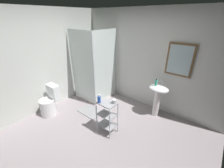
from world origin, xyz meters
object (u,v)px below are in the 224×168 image
(bath_mat, at_px, (90,112))
(rinse_cup, at_px, (114,101))
(pedestal_sink, at_px, (158,95))
(hand_soap_bottle, at_px, (156,82))
(toilet, at_px, (49,103))
(shampoo_bottle_blue, at_px, (99,99))
(storage_cart, at_px, (107,115))
(shower_stall, at_px, (95,83))

(bath_mat, bearing_deg, rinse_cup, -10.47)
(pedestal_sink, height_order, rinse_cup, rinse_cup)
(hand_soap_bottle, xyz_separation_m, bath_mat, (-1.28, -0.97, -0.88))
(hand_soap_bottle, bearing_deg, rinse_cup, -107.21)
(toilet, xyz_separation_m, hand_soap_bottle, (2.02, 1.65, 0.57))
(shampoo_bottle_blue, xyz_separation_m, rinse_cup, (0.25, 0.16, -0.03))
(storage_cart, xyz_separation_m, shampoo_bottle_blue, (-0.12, -0.09, 0.38))
(pedestal_sink, height_order, toilet, pedestal_sink)
(storage_cart, bearing_deg, toilet, -164.34)
(shower_stall, height_order, shampoo_bottle_blue, shower_stall)
(hand_soap_bottle, bearing_deg, pedestal_sink, 5.92)
(toilet, relative_size, shampoo_bottle_blue, 4.28)
(shower_stall, bearing_deg, hand_soap_bottle, 10.22)
(shower_stall, bearing_deg, toilet, -102.22)
(shower_stall, xyz_separation_m, shampoo_bottle_blue, (1.13, -0.99, 0.35))
(shower_stall, xyz_separation_m, toilet, (-0.29, -1.34, -0.15))
(shampoo_bottle_blue, bearing_deg, toilet, -166.32)
(rinse_cup, bearing_deg, shower_stall, 148.99)
(shampoo_bottle_blue, xyz_separation_m, bath_mat, (-0.68, 0.33, -0.81))
(bath_mat, bearing_deg, pedestal_sink, 35.68)
(shower_stall, bearing_deg, rinse_cup, -31.01)
(bath_mat, bearing_deg, shampoo_bottle_blue, -26.19)
(storage_cart, height_order, shampoo_bottle_blue, shampoo_bottle_blue)
(rinse_cup, height_order, bath_mat, rinse_cup)
(hand_soap_bottle, bearing_deg, shower_stall, -169.78)
(hand_soap_bottle, relative_size, rinse_cup, 1.92)
(pedestal_sink, bearing_deg, bath_mat, -144.32)
(toilet, xyz_separation_m, bath_mat, (0.74, 0.68, -0.31))
(storage_cart, bearing_deg, shower_stall, 144.25)
(toilet, distance_m, bath_mat, 1.05)
(toilet, bearing_deg, shower_stall, 77.78)
(shower_stall, xyz_separation_m, storage_cart, (1.26, -0.90, -0.03))
(hand_soap_bottle, height_order, rinse_cup, hand_soap_bottle)
(hand_soap_bottle, bearing_deg, storage_cart, -111.43)
(storage_cart, relative_size, bath_mat, 1.23)
(pedestal_sink, height_order, hand_soap_bottle, hand_soap_bottle)
(shower_stall, xyz_separation_m, bath_mat, (0.45, -0.66, -0.45))
(shampoo_bottle_blue, distance_m, rinse_cup, 0.30)
(shower_stall, bearing_deg, pedestal_sink, 10.02)
(shampoo_bottle_blue, distance_m, bath_mat, 1.11)
(bath_mat, bearing_deg, storage_cart, -17.05)
(shower_stall, distance_m, storage_cart, 1.55)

